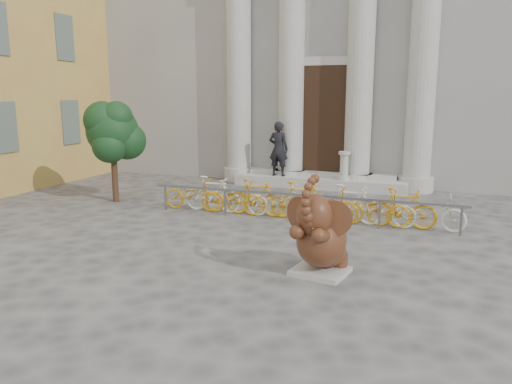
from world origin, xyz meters
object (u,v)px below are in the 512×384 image
(bike_rack, at_px, (301,201))
(tree, at_px, (113,132))
(elephant_statue, at_px, (320,238))
(pedestrian, at_px, (278,149))

(bike_rack, height_order, tree, tree)
(elephant_statue, bearing_deg, tree, 161.76)
(bike_rack, relative_size, pedestrian, 4.23)
(bike_rack, bearing_deg, elephant_statue, -70.24)
(elephant_statue, bearing_deg, bike_rack, 120.52)
(elephant_statue, relative_size, bike_rack, 0.23)
(pedestrian, bearing_deg, bike_rack, 117.29)
(elephant_statue, xyz_separation_m, pedestrian, (-3.38, 8.25, 0.64))
(bike_rack, distance_m, tree, 6.06)
(elephant_statue, relative_size, pedestrian, 0.98)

